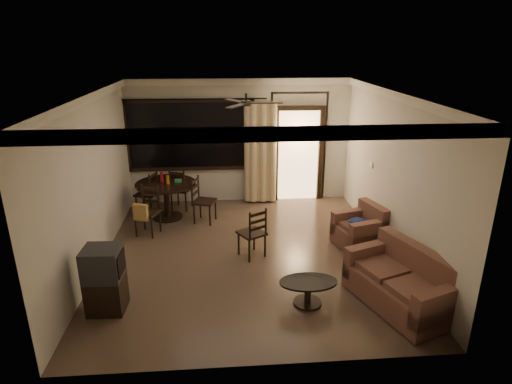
{
  "coord_description": "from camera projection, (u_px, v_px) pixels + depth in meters",
  "views": [
    {
      "loc": [
        -0.38,
        -6.75,
        3.59
      ],
      "look_at": [
        0.17,
        0.2,
        1.1
      ],
      "focal_mm": 30.0,
      "sensor_mm": 36.0,
      "label": 1
    }
  ],
  "objects": [
    {
      "name": "ground",
      "position": [
        247.0,
        254.0,
        7.58
      ],
      "size": [
        5.5,
        5.5,
        0.0
      ],
      "primitive_type": "plane",
      "color": "#7F6651",
      "rests_on": "ground"
    },
    {
      "name": "room_shell",
      "position": [
        271.0,
        131.0,
        8.67
      ],
      "size": [
        5.5,
        6.7,
        5.5
      ],
      "color": "beige",
      "rests_on": "ground"
    },
    {
      "name": "dining_table",
      "position": [
        166.0,
        190.0,
        8.93
      ],
      "size": [
        1.25,
        1.25,
        1.0
      ],
      "rotation": [
        0.0,
        0.0,
        -0.33
      ],
      "color": "black",
      "rests_on": "ground"
    },
    {
      "name": "dining_chair_west",
      "position": [
        148.0,
        201.0,
        9.26
      ],
      "size": [
        0.53,
        0.53,
        0.95
      ],
      "rotation": [
        0.0,
        0.0,
        -1.9
      ],
      "color": "black",
      "rests_on": "ground"
    },
    {
      "name": "dining_chair_east",
      "position": [
        204.0,
        209.0,
        8.84
      ],
      "size": [
        0.53,
        0.53,
        0.95
      ],
      "rotation": [
        0.0,
        0.0,
        1.24
      ],
      "color": "black",
      "rests_on": "ground"
    },
    {
      "name": "dining_chair_south",
      "position": [
        147.0,
        220.0,
        8.25
      ],
      "size": [
        0.53,
        0.57,
        0.95
      ],
      "rotation": [
        0.0,
        0.0,
        -0.33
      ],
      "color": "black",
      "rests_on": "ground"
    },
    {
      "name": "dining_chair_north",
      "position": [
        181.0,
        197.0,
        9.53
      ],
      "size": [
        0.53,
        0.53,
        0.95
      ],
      "rotation": [
        0.0,
        0.0,
        2.81
      ],
      "color": "black",
      "rests_on": "ground"
    },
    {
      "name": "tv_cabinet",
      "position": [
        105.0,
        280.0,
        5.87
      ],
      "size": [
        0.53,
        0.47,
        0.96
      ],
      "rotation": [
        0.0,
        0.0,
        -0.04
      ],
      "color": "black",
      "rests_on": "ground"
    },
    {
      "name": "sofa",
      "position": [
        403.0,
        284.0,
        6.04
      ],
      "size": [
        1.31,
        1.75,
        0.83
      ],
      "rotation": [
        0.0,
        0.0,
        0.35
      ],
      "color": "#4F2925",
      "rests_on": "ground"
    },
    {
      "name": "armchair",
      "position": [
        361.0,
        230.0,
        7.8
      ],
      "size": [
        0.94,
        0.94,
        0.76
      ],
      "rotation": [
        0.0,
        0.0,
        0.29
      ],
      "color": "#4F2925",
      "rests_on": "ground"
    },
    {
      "name": "coffee_table",
      "position": [
        308.0,
        289.0,
        6.09
      ],
      "size": [
        0.83,
        0.5,
        0.36
      ],
      "rotation": [
        0.0,
        0.0,
        0.05
      ],
      "color": "black",
      "rests_on": "ground"
    },
    {
      "name": "side_chair",
      "position": [
        252.0,
        242.0,
        7.42
      ],
      "size": [
        0.56,
        0.56,
        0.92
      ],
      "rotation": [
        0.0,
        0.0,
        3.68
      ],
      "color": "black",
      "rests_on": "ground"
    }
  ]
}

